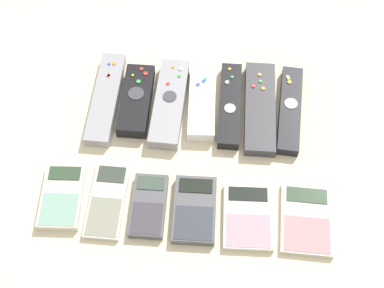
% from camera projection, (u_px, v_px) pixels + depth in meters
% --- Properties ---
extents(ground_plane, '(3.00, 3.00, 0.00)m').
position_uv_depth(ground_plane, '(190.00, 164.00, 1.00)').
color(ground_plane, beige).
extents(remote_0, '(0.05, 0.22, 0.02)m').
position_uv_depth(remote_0, '(106.00, 98.00, 1.06)').
color(remote_0, gray).
rests_on(remote_0, ground_plane).
extents(remote_1, '(0.06, 0.16, 0.03)m').
position_uv_depth(remote_1, '(136.00, 100.00, 1.06)').
color(remote_1, black).
rests_on(remote_1, ground_plane).
extents(remote_2, '(0.06, 0.20, 0.03)m').
position_uv_depth(remote_2, '(170.00, 103.00, 1.06)').
color(remote_2, gray).
rests_on(remote_2, ground_plane).
extents(remote_3, '(0.06, 0.17, 0.03)m').
position_uv_depth(remote_3, '(202.00, 102.00, 1.06)').
color(remote_3, white).
rests_on(remote_3, ground_plane).
extents(remote_4, '(0.04, 0.20, 0.02)m').
position_uv_depth(remote_4, '(230.00, 105.00, 1.06)').
color(remote_4, black).
rests_on(remote_4, ground_plane).
extents(remote_5, '(0.06, 0.21, 0.02)m').
position_uv_depth(remote_5, '(260.00, 108.00, 1.05)').
color(remote_5, '#333338').
rests_on(remote_5, ground_plane).
extents(remote_6, '(0.05, 0.20, 0.02)m').
position_uv_depth(remote_6, '(290.00, 110.00, 1.05)').
color(remote_6, black).
rests_on(remote_6, ground_plane).
extents(calculator_0, '(0.08, 0.13, 0.02)m').
position_uv_depth(calculator_0, '(62.00, 196.00, 0.95)').
color(calculator_0, beige).
rests_on(calculator_0, ground_plane).
extents(calculator_1, '(0.06, 0.15, 0.01)m').
position_uv_depth(calculator_1, '(107.00, 200.00, 0.95)').
color(calculator_1, beige).
rests_on(calculator_1, ground_plane).
extents(calculator_2, '(0.06, 0.12, 0.02)m').
position_uv_depth(calculator_2, '(149.00, 206.00, 0.94)').
color(calculator_2, '#4C4C51').
rests_on(calculator_2, ground_plane).
extents(calculator_3, '(0.08, 0.13, 0.02)m').
position_uv_depth(calculator_3, '(195.00, 210.00, 0.94)').
color(calculator_3, '#4C4C51').
rests_on(calculator_3, ground_plane).
extents(calculator_4, '(0.09, 0.13, 0.01)m').
position_uv_depth(calculator_4, '(248.00, 217.00, 0.94)').
color(calculator_4, beige).
rests_on(calculator_4, ground_plane).
extents(calculator_5, '(0.09, 0.13, 0.01)m').
position_uv_depth(calculator_5, '(307.00, 219.00, 0.93)').
color(calculator_5, beige).
rests_on(calculator_5, ground_plane).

